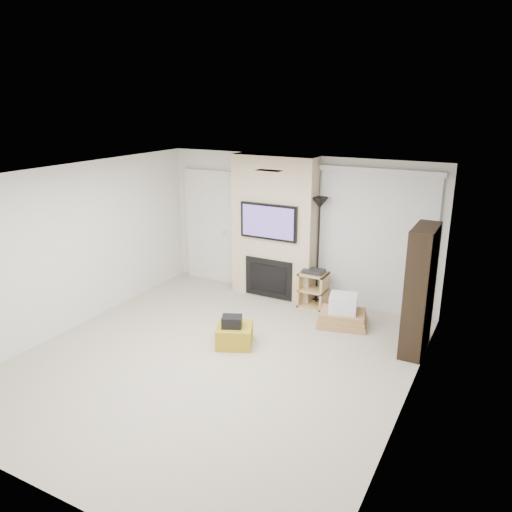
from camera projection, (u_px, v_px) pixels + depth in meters
The scene contains 16 objects.
floor at pixel (215, 360), 6.80m from camera, with size 5.00×5.50×0.00m, color #B1A794.
ceiling at pixel (210, 176), 6.05m from camera, with size 5.00×5.50×0.00m, color white.
wall_back at pixel (297, 227), 8.74m from camera, with size 5.00×2.50×0.00m, color silver.
wall_front at pixel (32, 372), 4.10m from camera, with size 5.00×2.50×0.00m, color silver.
wall_left at pixel (73, 248), 7.54m from camera, with size 5.50×2.50×0.00m, color silver.
wall_right at pixel (411, 310), 5.31m from camera, with size 5.50×2.50×0.00m, color silver.
hvac_vent at pixel (269, 171), 6.55m from camera, with size 0.35×0.18×0.01m, color silver.
ottoman at pixel (235, 335), 7.18m from camera, with size 0.50×0.50×0.30m, color #A3851C.
black_bag at pixel (232, 322), 7.07m from camera, with size 0.28×0.22×0.16m, color black.
fireplace_wall at pixel (274, 228), 8.73m from camera, with size 1.50×0.47×2.50m.
entry_door at pixel (210, 227), 9.57m from camera, with size 1.02×0.11×2.14m.
vertical_blinds at pixel (376, 236), 8.07m from camera, with size 1.98×0.10×2.37m.
floor_lamp at pixel (319, 221), 8.24m from camera, with size 0.28×0.28×1.86m.
av_stand at pixel (313, 287), 8.47m from camera, with size 0.45×0.38×0.66m.
box_stack at pixel (343, 314), 7.79m from camera, with size 0.87×0.73×0.51m.
bookshelf at pixel (420, 290), 6.80m from camera, with size 0.30×0.80×1.80m.
Camera 1 is at (3.33, -5.10, 3.39)m, focal length 35.00 mm.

